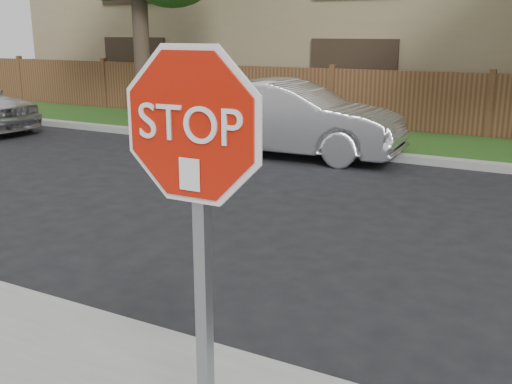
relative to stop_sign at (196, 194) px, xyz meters
The scene contains 6 objects.
ground 2.40m from the stop_sign, 106.95° to the left, with size 90.00×90.00×0.00m, color black.
far_curb 9.80m from the stop_sign, 92.68° to the left, with size 70.00×0.30×0.15m, color gray.
grass_strip 11.43m from the stop_sign, 92.29° to the left, with size 70.00×3.00×0.12m, color #1E4714.
fence 12.93m from the stop_sign, 92.01° to the left, with size 70.00×0.12×1.60m, color #54301D.
stop_sign is the anchor object (origin of this frame).
sedan_left 9.94m from the stop_sign, 113.24° to the left, with size 1.66×4.76×1.57m, color silver.
Camera 1 is at (1.98, -3.69, 2.56)m, focal length 42.00 mm.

